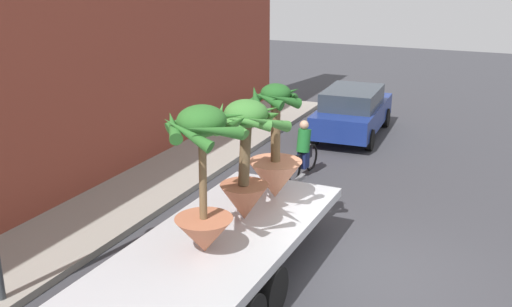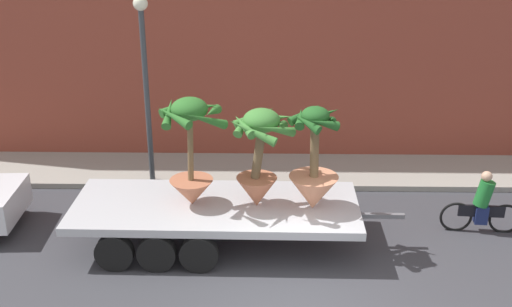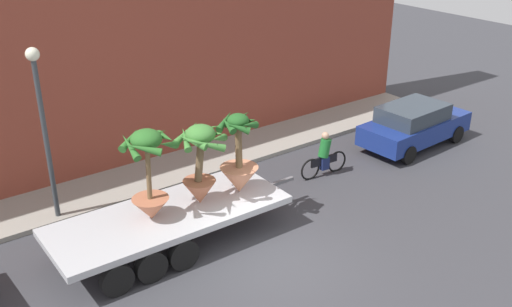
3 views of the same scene
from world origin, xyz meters
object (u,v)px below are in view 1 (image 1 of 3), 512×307
at_px(flatbed_trailer, 211,256).
at_px(potted_palm_rear, 275,157).
at_px(potted_palm_front, 204,181).
at_px(potted_palm_middle, 246,158).
at_px(parked_car, 353,111).
at_px(cyclist, 303,151).

xyz_separation_m(flatbed_trailer, potted_palm_rear, (2.35, -0.17, 1.04)).
bearing_deg(flatbed_trailer, potted_palm_front, -169.44).
height_order(potted_palm_middle, parked_car, potted_palm_middle).
bearing_deg(cyclist, potted_palm_rear, -168.25).
distance_m(potted_palm_front, parked_car, 10.83).
xyz_separation_m(potted_palm_rear, cyclist, (3.93, 0.82, -1.14)).
height_order(flatbed_trailer, parked_car, parked_car).
distance_m(flatbed_trailer, parked_car, 10.52).
xyz_separation_m(flatbed_trailer, cyclist, (6.28, 0.65, -0.11)).
bearing_deg(potted_palm_front, flatbed_trailer, 10.56).
bearing_deg(potted_palm_rear, potted_palm_front, 177.11).
distance_m(cyclist, parked_car, 4.23).
bearing_deg(flatbed_trailer, potted_palm_middle, -3.98).
xyz_separation_m(flatbed_trailer, potted_palm_front, (-0.23, -0.04, 1.41)).
relative_size(potted_palm_rear, potted_palm_front, 0.95).
height_order(potted_palm_rear, parked_car, potted_palm_rear).
distance_m(flatbed_trailer, cyclist, 6.31).
bearing_deg(parked_car, potted_palm_middle, -176.41).
relative_size(cyclist, parked_car, 0.41).
bearing_deg(potted_palm_middle, parked_car, 3.59).
distance_m(potted_palm_front, cyclist, 6.72).
distance_m(potted_palm_rear, parked_car, 8.24).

